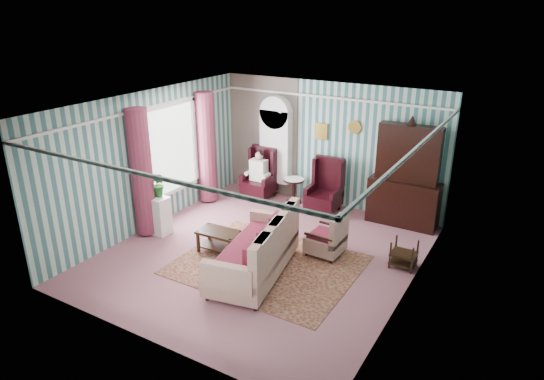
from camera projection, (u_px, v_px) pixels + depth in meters
The scene contains 17 objects.
floor at pixel (262, 254), 9.34m from camera, with size 6.00×6.00×0.00m, color #915461.
room_shell at pixel (238, 147), 9.05m from camera, with size 5.53×6.02×2.91m.
bookcase at pixel (276, 152), 11.85m from camera, with size 0.80×0.28×2.24m, color white.
dresser_hutch at pixel (406, 173), 10.20m from camera, with size 1.50×0.56×2.36m, color black.
wingback_left at pixel (259, 174), 11.84m from camera, with size 0.76×0.80×1.25m, color black.
wingback_right at pixel (324, 186), 11.01m from camera, with size 0.76×0.80×1.25m, color black.
seated_woman at pixel (259, 175), 11.85m from camera, with size 0.44×0.40×1.18m, color silver, non-canonical shape.
round_side_table at pixel (294, 191), 11.65m from camera, with size 0.50×0.50×0.60m, color black.
nest_table at pixel (404, 254), 8.80m from camera, with size 0.45×0.38×0.54m, color black.
plant_stand at pixel (157, 215), 10.09m from camera, with size 0.55×0.35×0.80m, color white.
rug at pixel (268, 265), 8.95m from camera, with size 3.20×2.60×0.01m, color #47171B.
sofa at pixel (254, 251), 8.48m from camera, with size 2.26×0.99×0.93m, color beige.
floral_armchair at pixel (326, 232), 9.18m from camera, with size 0.72×0.88×0.94m, color beige.
coffee_table at pixel (219, 242), 9.33m from camera, with size 0.83×0.47×0.45m, color black.
potted_plant_a at pixel (149, 188), 9.85m from camera, with size 0.37×0.32×0.41m, color #1C561B.
potted_plant_b at pixel (159, 185), 9.86m from camera, with size 0.29×0.24×0.53m, color #174C18.
potted_plant_c at pixel (152, 188), 9.92m from camera, with size 0.19×0.19×0.35m, color #23551A.
Camera 1 is at (4.35, -7.02, 4.53)m, focal length 32.00 mm.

